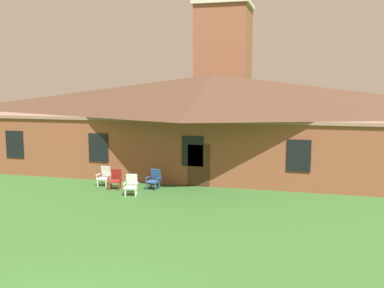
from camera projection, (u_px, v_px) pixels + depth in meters
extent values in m
cube|color=brown|center=(213.00, 142.00, 26.04)|extent=(25.66, 10.00, 3.20)
cube|color=#926D5E|center=(214.00, 114.00, 25.81)|extent=(26.17, 10.20, 0.16)
pyramid|color=#4C3323|center=(214.00, 94.00, 25.64)|extent=(26.68, 10.40, 2.30)
cube|color=black|center=(15.00, 144.00, 23.79)|extent=(1.10, 0.06, 1.50)
cube|color=black|center=(99.00, 148.00, 22.49)|extent=(1.10, 0.06, 1.50)
cube|color=black|center=(193.00, 151.00, 21.20)|extent=(1.10, 0.06, 1.50)
cube|color=black|center=(299.00, 156.00, 19.91)|extent=(1.10, 0.06, 1.50)
cube|color=#422819|center=(199.00, 166.00, 21.22)|extent=(1.10, 0.06, 2.10)
cube|color=#93563D|center=(224.00, 74.00, 40.72)|extent=(4.80, 4.80, 12.24)
cube|color=silver|center=(224.00, 5.00, 39.86)|extent=(5.18, 5.18, 0.36)
cube|color=silver|center=(106.00, 184.00, 21.11)|extent=(0.05, 0.05, 0.36)
cube|color=silver|center=(98.00, 183.00, 21.22)|extent=(0.05, 0.05, 0.36)
cube|color=silver|center=(110.00, 182.00, 21.53)|extent=(0.05, 0.05, 0.36)
cube|color=silver|center=(102.00, 181.00, 21.64)|extent=(0.05, 0.05, 0.36)
cube|color=silver|center=(104.00, 179.00, 21.35)|extent=(0.54, 0.52, 0.05)
cube|color=silver|center=(106.00, 171.00, 21.60)|extent=(0.51, 0.19, 0.54)
cube|color=silver|center=(109.00, 175.00, 21.23)|extent=(0.06, 0.47, 0.03)
cube|color=silver|center=(107.00, 178.00, 21.09)|extent=(0.04, 0.04, 0.22)
cube|color=silver|center=(98.00, 175.00, 21.37)|extent=(0.06, 0.47, 0.03)
cube|color=silver|center=(97.00, 177.00, 21.23)|extent=(0.04, 0.04, 0.22)
cube|color=maroon|center=(119.00, 187.00, 20.51)|extent=(0.06, 0.06, 0.36)
cube|color=maroon|center=(109.00, 187.00, 20.53)|extent=(0.06, 0.06, 0.36)
cube|color=maroon|center=(121.00, 185.00, 20.95)|extent=(0.06, 0.06, 0.36)
cube|color=maroon|center=(112.00, 184.00, 20.97)|extent=(0.06, 0.06, 0.36)
cube|color=maroon|center=(115.00, 181.00, 20.71)|extent=(0.64, 0.62, 0.05)
cube|color=maroon|center=(116.00, 174.00, 20.98)|extent=(0.54, 0.29, 0.54)
cube|color=maroon|center=(121.00, 178.00, 20.65)|extent=(0.16, 0.47, 0.03)
cube|color=maroon|center=(120.00, 181.00, 20.51)|extent=(0.05, 0.05, 0.22)
cube|color=maroon|center=(109.00, 178.00, 20.68)|extent=(0.16, 0.47, 0.03)
cube|color=maroon|center=(108.00, 180.00, 20.54)|extent=(0.05, 0.05, 0.22)
cube|color=white|center=(135.00, 193.00, 19.31)|extent=(0.06, 0.06, 0.36)
cube|color=white|center=(125.00, 193.00, 19.31)|extent=(0.06, 0.06, 0.36)
cube|color=white|center=(137.00, 191.00, 19.74)|extent=(0.06, 0.06, 0.36)
cube|color=white|center=(127.00, 191.00, 19.74)|extent=(0.06, 0.06, 0.36)
cube|color=white|center=(131.00, 187.00, 19.50)|extent=(0.65, 0.64, 0.05)
cube|color=white|center=(132.00, 179.00, 19.76)|extent=(0.54, 0.31, 0.54)
cube|color=white|center=(137.00, 183.00, 19.45)|extent=(0.18, 0.47, 0.03)
cube|color=white|center=(137.00, 187.00, 19.31)|extent=(0.05, 0.05, 0.22)
cube|color=white|center=(124.00, 183.00, 19.45)|extent=(0.18, 0.47, 0.03)
cube|color=white|center=(124.00, 187.00, 19.31)|extent=(0.05, 0.05, 0.22)
cube|color=#2D5693|center=(156.00, 187.00, 20.41)|extent=(0.06, 0.06, 0.36)
cube|color=#2D5693|center=(147.00, 186.00, 20.57)|extent=(0.06, 0.06, 0.36)
cube|color=#2D5693|center=(159.00, 185.00, 20.82)|extent=(0.06, 0.06, 0.36)
cube|color=#2D5693|center=(151.00, 184.00, 20.98)|extent=(0.06, 0.06, 0.36)
cube|color=#2D5693|center=(153.00, 182.00, 20.67)|extent=(0.59, 0.58, 0.05)
cube|color=#2D5693|center=(156.00, 174.00, 20.92)|extent=(0.53, 0.25, 0.54)
cube|color=#2D5693|center=(158.00, 178.00, 20.52)|extent=(0.11, 0.47, 0.03)
cube|color=#2D5693|center=(157.00, 181.00, 20.39)|extent=(0.04, 0.04, 0.22)
cube|color=#2D5693|center=(148.00, 177.00, 20.73)|extent=(0.11, 0.47, 0.03)
cube|color=#2D5693|center=(146.00, 180.00, 20.59)|extent=(0.04, 0.04, 0.22)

